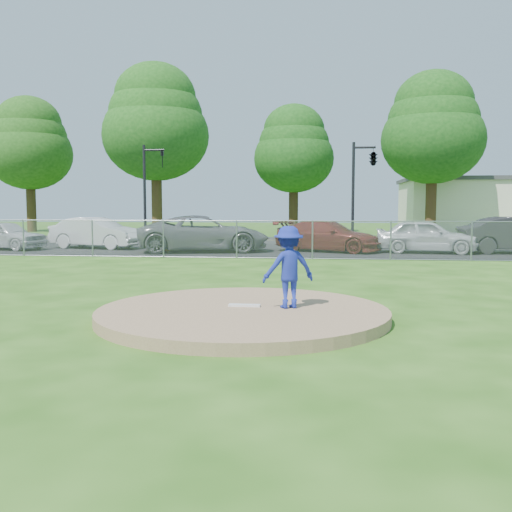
{
  "coord_description": "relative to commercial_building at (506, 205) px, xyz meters",
  "views": [
    {
      "loc": [
        1.52,
        -10.35,
        2.11
      ],
      "look_at": [
        0.0,
        2.0,
        1.0
      ],
      "focal_mm": 40.0,
      "sensor_mm": 36.0,
      "label": 1
    }
  ],
  "objects": [
    {
      "name": "pitching_rubber",
      "position": [
        -16.0,
        -37.8,
        -1.94
      ],
      "size": [
        0.6,
        0.15,
        0.04
      ],
      "primitive_type": "cube",
      "color": "white",
      "rests_on": "pitchers_mound"
    },
    {
      "name": "parked_car_pearl",
      "position": [
        -10.07,
        -22.47,
        -1.4
      ],
      "size": [
        4.6,
        2.38,
        1.5
      ],
      "primitive_type": "imported",
      "rotation": [
        0.0,
        0.0,
        1.43
      ],
      "color": "silver",
      "rests_on": "parking_lot"
    },
    {
      "name": "pitchers_mound",
      "position": [
        -16.0,
        -38.0,
        -2.06
      ],
      "size": [
        5.4,
        5.4,
        0.2
      ],
      "primitive_type": "cylinder",
      "color": "#937050",
      "rests_on": "ground"
    },
    {
      "name": "tree_center",
      "position": [
        -17.0,
        -4.0,
        4.31
      ],
      "size": [
        6.16,
        6.16,
        9.84
      ],
      "color": "#322112",
      "rests_on": "ground"
    },
    {
      "name": "parked_car_gray",
      "position": [
        -20.0,
        -22.98,
        -1.33
      ],
      "size": [
        6.38,
        4.0,
        1.64
      ],
      "primitive_type": "imported",
      "rotation": [
        0.0,
        0.0,
        1.8
      ],
      "color": "slate",
      "rests_on": "parking_lot"
    },
    {
      "name": "parked_car_darkred",
      "position": [
        -14.38,
        -22.24,
        -1.45
      ],
      "size": [
        5.24,
        3.58,
        1.41
      ],
      "primitive_type": "imported",
      "rotation": [
        0.0,
        0.0,
        1.2
      ],
      "color": "maroon",
      "rests_on": "parking_lot"
    },
    {
      "name": "tree_right",
      "position": [
        -7.0,
        -6.0,
        5.49
      ],
      "size": [
        7.28,
        7.28,
        11.63
      ],
      "color": "#3B2615",
      "rests_on": "ground"
    },
    {
      "name": "parked_car_white",
      "position": [
        -25.65,
        -21.6,
        -1.39
      ],
      "size": [
        4.85,
        2.59,
        1.52
      ],
      "primitive_type": "imported",
      "rotation": [
        0.0,
        0.0,
        1.35
      ],
      "color": "silver",
      "rests_on": "parking_lot"
    },
    {
      "name": "chain_link_fence",
      "position": [
        -16.0,
        -26.0,
        -1.41
      ],
      "size": [
        40.0,
        0.06,
        1.5
      ],
      "primitive_type": "cube",
      "color": "gray",
      "rests_on": "ground"
    },
    {
      "name": "traffic_cone",
      "position": [
        -21.86,
        -22.78,
        -1.76
      ],
      "size": [
        0.4,
        0.4,
        0.77
      ],
      "primitive_type": "cone",
      "color": "orange",
      "rests_on": "parking_lot"
    },
    {
      "name": "ground",
      "position": [
        -16.0,
        -28.0,
        -2.16
      ],
      "size": [
        120.0,
        120.0,
        0.0
      ],
      "primitive_type": "plane",
      "color": "#245312",
      "rests_on": "ground"
    },
    {
      "name": "tree_left",
      "position": [
        -27.0,
        -7.0,
        6.08
      ],
      "size": [
        7.84,
        7.84,
        12.53
      ],
      "color": "#3B2915",
      "rests_on": "ground"
    },
    {
      "name": "traffic_signal_left",
      "position": [
        -24.76,
        -16.0,
        1.2
      ],
      "size": [
        1.28,
        0.2,
        5.6
      ],
      "color": "black",
      "rests_on": "ground"
    },
    {
      "name": "parked_car_silver",
      "position": [
        -29.7,
        -22.88,
        -1.45
      ],
      "size": [
        4.35,
        2.48,
        1.4
      ],
      "primitive_type": "imported",
      "rotation": [
        0.0,
        0.0,
        1.36
      ],
      "color": "silver",
      "rests_on": "parking_lot"
    },
    {
      "name": "pitcher",
      "position": [
        -15.16,
        -37.84,
        -1.2
      ],
      "size": [
        1.13,
        0.92,
        1.53
      ],
      "primitive_type": "imported",
      "rotation": [
        0.0,
        0.0,
        3.56
      ],
      "color": "navy",
      "rests_on": "pitchers_mound"
    },
    {
      "name": "tree_far_left",
      "position": [
        -38.0,
        -5.0,
        4.9
      ],
      "size": [
        6.72,
        6.72,
        10.74
      ],
      "color": "#372514",
      "rests_on": "ground"
    },
    {
      "name": "traffic_signal_center",
      "position": [
        -12.03,
        -16.0,
        2.45
      ],
      "size": [
        1.42,
        2.48,
        5.6
      ],
      "color": "black",
      "rests_on": "ground"
    },
    {
      "name": "street",
      "position": [
        -16.0,
        -14.0,
        -2.16
      ],
      "size": [
        60.0,
        7.0,
        0.01
      ],
      "primitive_type": "cube",
      "color": "#232326",
      "rests_on": "ground"
    },
    {
      "name": "parking_lot",
      "position": [
        -16.0,
        -21.5,
        -2.15
      ],
      "size": [
        50.0,
        8.0,
        0.01
      ],
      "primitive_type": "cube",
      "color": "black",
      "rests_on": "ground"
    },
    {
      "name": "commercial_building",
      "position": [
        0.0,
        0.0,
        0.0
      ],
      "size": [
        16.4,
        9.4,
        4.3
      ],
      "color": "beige",
      "rests_on": "ground"
    }
  ]
}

